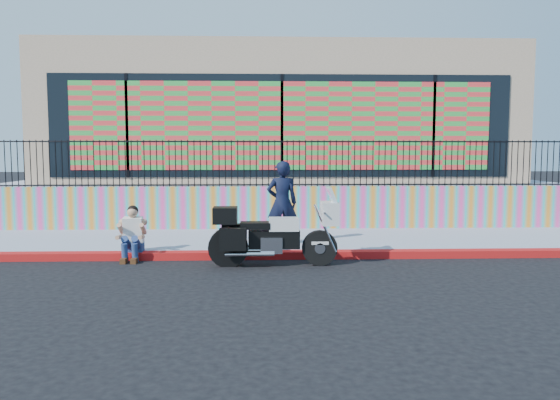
{
  "coord_description": "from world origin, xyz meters",
  "views": [
    {
      "loc": [
        -0.59,
        -10.9,
        2.19
      ],
      "look_at": [
        -0.16,
        1.2,
        1.08
      ],
      "focal_mm": 35.0,
      "sensor_mm": 36.0,
      "label": 1
    }
  ],
  "objects": [
    {
      "name": "police_officer",
      "position": [
        -0.13,
        0.85,
        1.05
      ],
      "size": [
        0.69,
        0.48,
        1.81
      ],
      "primitive_type": "imported",
      "rotation": [
        0.0,
        0.0,
        3.22
      ],
      "color": "black",
      "rests_on": "sidewalk"
    },
    {
      "name": "mural_wall",
      "position": [
        0.0,
        3.25,
        0.7
      ],
      "size": [
        16.0,
        0.2,
        1.1
      ],
      "primitive_type": "cube",
      "color": "#FC429C",
      "rests_on": "sidewalk"
    },
    {
      "name": "storefront_building",
      "position": [
        0.0,
        8.13,
        3.25
      ],
      "size": [
        14.0,
        8.06,
        4.0
      ],
      "color": "tan",
      "rests_on": "elevated_platform"
    },
    {
      "name": "elevated_platform",
      "position": [
        0.0,
        8.35,
        0.62
      ],
      "size": [
        16.0,
        10.0,
        1.25
      ],
      "primitive_type": "cube",
      "color": "gray",
      "rests_on": "ground"
    },
    {
      "name": "metal_fence",
      "position": [
        0.0,
        3.25,
        1.85
      ],
      "size": [
        15.8,
        0.04,
        1.2
      ],
      "primitive_type": null,
      "color": "black",
      "rests_on": "mural_wall"
    },
    {
      "name": "seated_man",
      "position": [
        -3.15,
        -0.1,
        0.45
      ],
      "size": [
        0.54,
        0.71,
        1.06
      ],
      "color": "navy",
      "rests_on": "ground"
    },
    {
      "name": "red_curb",
      "position": [
        0.0,
        0.0,
        0.07
      ],
      "size": [
        16.0,
        0.3,
        0.15
      ],
      "primitive_type": "cube",
      "color": "#A50B16",
      "rests_on": "ground"
    },
    {
      "name": "police_motorcycle",
      "position": [
        -0.39,
        -0.69,
        0.63
      ],
      "size": [
        2.41,
        0.8,
        1.5
      ],
      "color": "black",
      "rests_on": "ground"
    },
    {
      "name": "sidewalk",
      "position": [
        0.0,
        1.65,
        0.07
      ],
      "size": [
        16.0,
        3.0,
        0.15
      ],
      "primitive_type": "cube",
      "color": "gray",
      "rests_on": "ground"
    },
    {
      "name": "ground",
      "position": [
        0.0,
        0.0,
        0.0
      ],
      "size": [
        90.0,
        90.0,
        0.0
      ],
      "primitive_type": "plane",
      "color": "black",
      "rests_on": "ground"
    }
  ]
}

